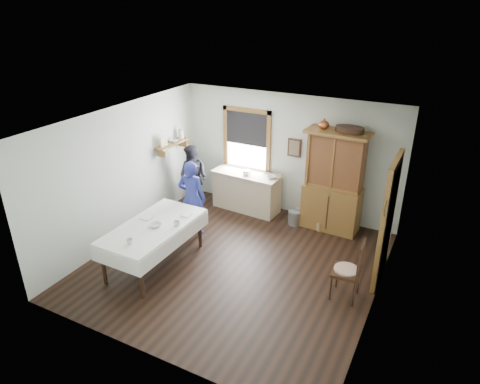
{
  "coord_description": "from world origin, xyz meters",
  "views": [
    {
      "loc": [
        3.14,
        -5.89,
        4.53
      ],
      "look_at": [
        -0.06,
        0.3,
        1.34
      ],
      "focal_mm": 32.0,
      "sensor_mm": 36.0,
      "label": 1
    }
  ],
  "objects_px": {
    "spindle_chair": "(347,269)",
    "wicker_basket": "(317,224)",
    "work_counter": "(246,191)",
    "figure_dark": "(193,180)",
    "woman_blue": "(192,201)",
    "dining_table": "(155,245)",
    "china_hutch": "(333,182)",
    "pail": "(295,218)"
  },
  "relations": [
    {
      "from": "work_counter",
      "to": "wicker_basket",
      "type": "bearing_deg",
      "value": 0.57
    },
    {
      "from": "spindle_chair",
      "to": "pail",
      "type": "relative_size",
      "value": 3.51
    },
    {
      "from": "spindle_chair",
      "to": "figure_dark",
      "type": "relative_size",
      "value": 0.78
    },
    {
      "from": "china_hutch",
      "to": "wicker_basket",
      "type": "relative_size",
      "value": 6.89
    },
    {
      "from": "dining_table",
      "to": "pail",
      "type": "bearing_deg",
      "value": 56.46
    },
    {
      "from": "work_counter",
      "to": "spindle_chair",
      "type": "height_order",
      "value": "spindle_chair"
    },
    {
      "from": "figure_dark",
      "to": "woman_blue",
      "type": "bearing_deg",
      "value": -53.49
    },
    {
      "from": "dining_table",
      "to": "figure_dark",
      "type": "relative_size",
      "value": 1.46
    },
    {
      "from": "pail",
      "to": "figure_dark",
      "type": "bearing_deg",
      "value": -172.43
    },
    {
      "from": "china_hutch",
      "to": "woman_blue",
      "type": "height_order",
      "value": "china_hutch"
    },
    {
      "from": "wicker_basket",
      "to": "work_counter",
      "type": "bearing_deg",
      "value": 176.68
    },
    {
      "from": "wicker_basket",
      "to": "figure_dark",
      "type": "bearing_deg",
      "value": -172.46
    },
    {
      "from": "work_counter",
      "to": "spindle_chair",
      "type": "distance_m",
      "value": 3.57
    },
    {
      "from": "work_counter",
      "to": "wicker_basket",
      "type": "height_order",
      "value": "work_counter"
    },
    {
      "from": "work_counter",
      "to": "wicker_basket",
      "type": "xyz_separation_m",
      "value": [
        1.74,
        -0.1,
        -0.36
      ]
    },
    {
      "from": "work_counter",
      "to": "wicker_basket",
      "type": "distance_m",
      "value": 1.78
    },
    {
      "from": "dining_table",
      "to": "pail",
      "type": "xyz_separation_m",
      "value": [
        1.74,
        2.62,
        -0.25
      ]
    },
    {
      "from": "china_hutch",
      "to": "figure_dark",
      "type": "xyz_separation_m",
      "value": [
        -3.11,
        -0.5,
        -0.38
      ]
    },
    {
      "from": "china_hutch",
      "to": "dining_table",
      "type": "relative_size",
      "value": 1.05
    },
    {
      "from": "work_counter",
      "to": "dining_table",
      "type": "bearing_deg",
      "value": -95.86
    },
    {
      "from": "work_counter",
      "to": "dining_table",
      "type": "xyz_separation_m",
      "value": [
        -0.48,
        -2.79,
        -0.04
      ]
    },
    {
      "from": "wicker_basket",
      "to": "figure_dark",
      "type": "distance_m",
      "value": 2.96
    },
    {
      "from": "spindle_chair",
      "to": "woman_blue",
      "type": "xyz_separation_m",
      "value": [
        -3.37,
        0.64,
        0.2
      ]
    },
    {
      "from": "china_hutch",
      "to": "pail",
      "type": "relative_size",
      "value": 6.95
    },
    {
      "from": "dining_table",
      "to": "woman_blue",
      "type": "bearing_deg",
      "value": 90.87
    },
    {
      "from": "china_hutch",
      "to": "work_counter",
      "type": "bearing_deg",
      "value": -176.68
    },
    {
      "from": "wicker_basket",
      "to": "woman_blue",
      "type": "xyz_separation_m",
      "value": [
        -2.24,
        -1.39,
        0.65
      ]
    },
    {
      "from": "pail",
      "to": "dining_table",
      "type": "bearing_deg",
      "value": -123.54
    },
    {
      "from": "china_hutch",
      "to": "woman_blue",
      "type": "relative_size",
      "value": 1.44
    },
    {
      "from": "spindle_chair",
      "to": "wicker_basket",
      "type": "relative_size",
      "value": 3.47
    },
    {
      "from": "wicker_basket",
      "to": "dining_table",
      "type": "bearing_deg",
      "value": -129.6
    },
    {
      "from": "wicker_basket",
      "to": "woman_blue",
      "type": "distance_m",
      "value": 2.71
    },
    {
      "from": "work_counter",
      "to": "china_hutch",
      "type": "distance_m",
      "value": 2.08
    },
    {
      "from": "dining_table",
      "to": "pail",
      "type": "relative_size",
      "value": 6.59
    },
    {
      "from": "wicker_basket",
      "to": "woman_blue",
      "type": "height_order",
      "value": "woman_blue"
    },
    {
      "from": "woman_blue",
      "to": "figure_dark",
      "type": "height_order",
      "value": "woman_blue"
    },
    {
      "from": "pail",
      "to": "wicker_basket",
      "type": "xyz_separation_m",
      "value": [
        0.48,
        0.06,
        -0.06
      ]
    },
    {
      "from": "work_counter",
      "to": "china_hutch",
      "type": "bearing_deg",
      "value": 4.57
    },
    {
      "from": "spindle_chair",
      "to": "figure_dark",
      "type": "xyz_separation_m",
      "value": [
        -3.99,
        1.65,
        0.16
      ]
    },
    {
      "from": "dining_table",
      "to": "spindle_chair",
      "type": "bearing_deg",
      "value": 11.11
    },
    {
      "from": "dining_table",
      "to": "woman_blue",
      "type": "xyz_separation_m",
      "value": [
        -0.02,
        1.3,
        0.34
      ]
    },
    {
      "from": "work_counter",
      "to": "figure_dark",
      "type": "relative_size",
      "value": 1.13
    }
  ]
}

